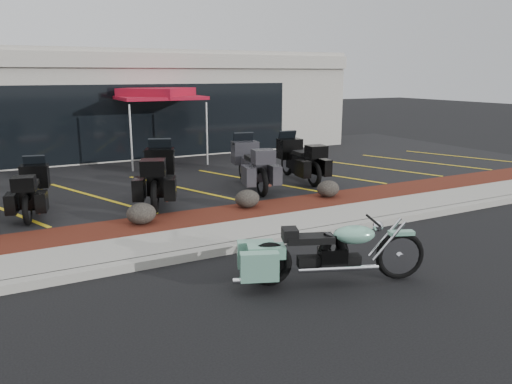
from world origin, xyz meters
TOP-DOWN VIEW (x-y plane):
  - ground at (0.00, 0.00)m, footprint 90.00×90.00m
  - curb at (0.00, 0.90)m, footprint 24.00×0.25m
  - sidewalk at (0.00, 1.60)m, footprint 24.00×1.20m
  - mulch_bed at (0.00, 2.80)m, footprint 24.00×1.20m
  - upper_lot at (0.00, 8.20)m, footprint 26.00×9.60m
  - dealership_building at (0.00, 14.47)m, footprint 18.00×8.16m
  - boulder_left at (-1.84, 2.85)m, footprint 0.61×0.51m
  - boulder_mid at (0.66, 2.99)m, footprint 0.58×0.48m
  - boulder_right at (2.89, 2.96)m, footprint 0.59×0.49m
  - hero_cruiser at (1.07, -1.46)m, footprint 2.98×1.74m
  - touring_black_front at (-3.59, 5.36)m, footprint 1.20×2.19m
  - touring_black_mid at (-0.68, 5.20)m, footprint 1.79×2.65m
  - touring_grey at (1.81, 5.50)m, footprint 1.40×2.59m
  - touring_black_rear at (3.40, 5.77)m, footprint 1.12×2.42m
  - traffic_cone at (0.05, 8.02)m, footprint 0.34×0.34m
  - popup_canopy at (0.70, 9.88)m, footprint 2.82×2.82m

SIDE VIEW (x-z plane):
  - ground at x=0.00m, z-range 0.00..0.00m
  - curb at x=0.00m, z-range 0.00..0.15m
  - sidewalk at x=0.00m, z-range 0.00..0.15m
  - upper_lot at x=0.00m, z-range 0.00..0.15m
  - mulch_bed at x=0.00m, z-range 0.00..0.16m
  - boulder_mid at x=0.66m, z-range 0.16..0.57m
  - boulder_right at x=2.89m, z-range 0.16..0.57m
  - boulder_left at x=-1.84m, z-range 0.16..0.59m
  - traffic_cone at x=0.05m, z-range 0.15..0.65m
  - hero_cruiser at x=1.07m, z-range 0.00..1.02m
  - touring_black_front at x=-3.59m, z-range 0.15..1.36m
  - touring_black_rear at x=3.40m, z-range 0.15..1.51m
  - touring_grey at x=1.81m, z-range 0.15..1.57m
  - touring_black_mid at x=-0.68m, z-range 0.15..1.59m
  - dealership_building at x=0.00m, z-range 0.01..4.01m
  - popup_canopy at x=0.70m, z-range 1.18..3.72m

